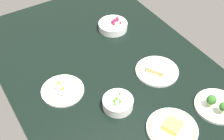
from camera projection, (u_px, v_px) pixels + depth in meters
dining_table at (112, 76)px, 155.47cm from camera, size 155.32×98.46×4.00cm
plate_broccoli at (217, 105)px, 137.19cm from camera, size 19.97×19.97×7.71cm
bowl_berries at (113, 26)px, 178.32cm from camera, size 16.64×16.64×6.02cm
bowl_peas at (118, 103)px, 137.04cm from camera, size 13.81×13.81×5.96cm
plate_eggs at (62, 90)px, 144.60cm from camera, size 19.98×19.98×4.65cm
plate_cheese at (172, 128)px, 128.96cm from camera, size 21.50×21.50×4.54cm
plate_sandwich at (157, 70)px, 153.64cm from camera, size 21.30×21.30×4.47cm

